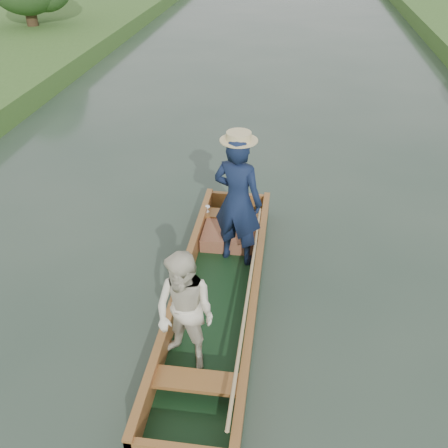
# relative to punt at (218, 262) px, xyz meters

# --- Properties ---
(ground) EXTENTS (120.00, 120.00, 0.00)m
(ground) POSITION_rel_punt_xyz_m (0.01, -0.09, -0.66)
(ground) COLOR #283D30
(ground) RESTS_ON ground
(trees_far) EXTENTS (21.94, 15.19, 4.54)m
(trees_far) POSITION_rel_punt_xyz_m (1.54, 7.55, 1.88)
(trees_far) COLOR #47331E
(trees_far) RESTS_ON ground
(punt) EXTENTS (1.25, 5.00, 2.14)m
(punt) POSITION_rel_punt_xyz_m (0.00, 0.00, 0.00)
(punt) COLOR #133217
(punt) RESTS_ON ground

